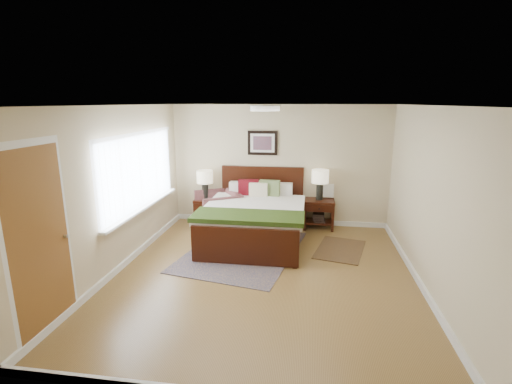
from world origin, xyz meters
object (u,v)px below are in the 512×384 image
Objects in this scene: lamp_left at (205,179)px; lamp_right at (320,179)px; nightstand_right at (319,211)px; rug_persian at (243,251)px; bed at (255,212)px; armchair at (218,210)px; nightstand_left at (205,205)px.

lamp_left is 1.00× the size of lamp_right.
nightstand_right is 1.98m from rug_persian.
lamp_left is at bearing 143.74° from bed.
bed reaches higher than nightstand_right.
nightstand_right is 0.25× the size of rug_persian.
lamp_right reaches higher than lamp_left.
lamp_left is (-1.19, 0.88, 0.40)m from bed.
rug_persian is (-1.33, -1.42, -0.36)m from nightstand_right.
bed is at bearing 25.32° from armchair.
nightstand_right is (2.39, 0.01, -0.04)m from nightstand_left.
armchair reaches higher than nightstand_right.
nightstand_left is 0.63× the size of armchair.
armchair is (-0.86, 0.61, -0.17)m from bed.
nightstand_right is at bearing 57.79° from rug_persian.
lamp_right is 0.72× the size of armchair.
bed is 1.48m from nightstand_left.
bed is 1.06m from armchair.
nightstand_left is at bearing 137.83° from rug_persian.
nightstand_left is at bearing 144.35° from bed.
armchair is 1.42m from rug_persian.
nightstand_right is at bearing -0.31° from lamp_left.
rug_persian is (-0.13, -0.56, -0.55)m from bed.
bed is 1.56m from lamp_right.
lamp_right reaches higher than nightstand_right.
bed reaches higher than lamp_left.
bed reaches higher than rug_persian.
lamp_left is at bearing 137.46° from rug_persian.
lamp_right is at bearing 68.11° from armchair.
rug_persian is (1.06, -1.41, -0.41)m from nightstand_left.
nightstand_right reaches higher than rug_persian.
nightstand_right reaches higher than nightstand_left.
lamp_left is (-2.39, 0.01, 0.59)m from nightstand_right.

